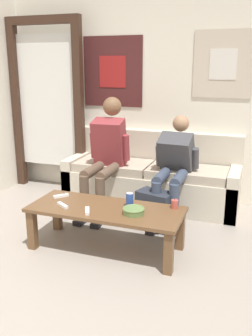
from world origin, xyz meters
The scene contains 14 objects.
ground_plane centered at (0.00, 0.00, 0.00)m, with size 18.00×18.00×0.00m, color gray.
wall_back centered at (0.00, 2.63, 1.28)m, with size 10.00×0.07×2.55m.
door_frame centered at (-1.40, 2.42, 1.20)m, with size 1.00×0.10×2.15m.
couch centered at (0.03, 2.30, 0.28)m, with size 2.00×0.68×0.82m.
coffee_table centered at (-0.03, 1.06, 0.33)m, with size 1.35×0.55×0.39m.
person_seated_adult centered at (-0.40, 1.95, 0.67)m, with size 0.47×0.87×1.24m.
person_seated_teen centered at (0.36, 1.97, 0.59)m, with size 0.47×0.91×1.06m.
backpack centered at (0.25, 1.62, 0.18)m, with size 0.39×0.31×0.38m.
ceramic_bowl centered at (0.24, 1.01, 0.42)m, with size 0.18×0.18×0.05m.
pillar_candle centered at (0.53, 1.25, 0.43)m, with size 0.06×0.06×0.09m.
drink_can_blue centered at (0.15, 1.16, 0.45)m, with size 0.07×0.07×0.12m.
game_controller_near_left centered at (-0.14, 0.91, 0.40)m, with size 0.09×0.14×0.03m.
game_controller_near_right centered at (-0.53, 1.16, 0.40)m, with size 0.12×0.13×0.03m.
game_controller_far_center centered at (-0.40, 0.95, 0.40)m, with size 0.14×0.11×0.03m.
Camera 1 is at (1.17, -1.74, 1.61)m, focal length 40.00 mm.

